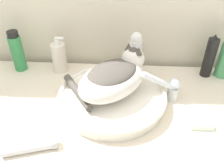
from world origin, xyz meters
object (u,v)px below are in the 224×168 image
(shampoo_bottle_tall, at_px, (17,52))
(cream_tube, at_px, (30,147))
(faucet, at_px, (169,87))
(lotion_bottle_white, at_px, (135,54))
(cat, at_px, (114,76))
(hairspray_can_black, at_px, (210,57))
(soap_bar, at_px, (200,123))
(soap_pump_bottle, at_px, (59,57))

(shampoo_bottle_tall, bearing_deg, cream_tube, -66.21)
(shampoo_bottle_tall, relative_size, cream_tube, 1.11)
(faucet, distance_m, lotion_bottle_white, 0.23)
(cat, height_order, cream_tube, cat)
(lotion_bottle_white, bearing_deg, hairspray_can_black, -0.00)
(shampoo_bottle_tall, xyz_separation_m, soap_bar, (0.78, -0.33, -0.08))
(faucet, relative_size, hairspray_can_black, 0.77)
(cat, height_order, hairspray_can_black, cat)
(shampoo_bottle_tall, xyz_separation_m, hairspray_can_black, (0.88, 0.00, 0.00))
(hairspray_can_black, xyz_separation_m, soap_pump_bottle, (-0.68, -0.00, -0.02))
(faucet, bearing_deg, cream_tube, 22.15)
(shampoo_bottle_tall, xyz_separation_m, cream_tube, (0.21, -0.48, -0.08))
(cat, relative_size, hairspray_can_black, 1.80)
(soap_pump_bottle, height_order, soap_bar, soap_pump_bottle)
(hairspray_can_black, bearing_deg, faucet, -136.41)
(cat, distance_m, hairspray_can_black, 0.47)
(faucet, bearing_deg, lotion_bottle_white, -64.39)
(cat, height_order, faucet, cat)
(soap_bar, bearing_deg, cat, 159.93)
(lotion_bottle_white, xyz_separation_m, soap_bar, (0.23, -0.33, -0.09))
(soap_pump_bottle, bearing_deg, lotion_bottle_white, 0.00)
(shampoo_bottle_tall, xyz_separation_m, lotion_bottle_white, (0.55, 0.00, 0.01))
(soap_bar, bearing_deg, soap_pump_bottle, 150.30)
(hairspray_can_black, bearing_deg, soap_pump_bottle, -180.00)
(cat, distance_m, soap_bar, 0.35)
(lotion_bottle_white, distance_m, soap_bar, 0.41)
(faucet, xyz_separation_m, soap_pump_bottle, (-0.48, 0.19, 0.01))
(hairspray_can_black, relative_size, soap_bar, 2.58)
(faucet, distance_m, hairspray_can_black, 0.28)
(hairspray_can_black, xyz_separation_m, cream_tube, (-0.67, -0.48, -0.08))
(cat, height_order, shampoo_bottle_tall, cat)
(faucet, xyz_separation_m, cream_tube, (-0.47, -0.29, -0.05))
(soap_pump_bottle, bearing_deg, faucet, -21.36)
(cat, xyz_separation_m, soap_pump_bottle, (-0.27, 0.22, -0.05))
(faucet, relative_size, soap_bar, 1.98)
(hairspray_can_black, distance_m, cream_tube, 0.82)
(shampoo_bottle_tall, relative_size, hairspray_can_black, 0.95)
(lotion_bottle_white, bearing_deg, shampoo_bottle_tall, -180.00)
(faucet, bearing_deg, cat, -2.04)
(hairspray_can_black, xyz_separation_m, soap_bar, (-0.10, -0.33, -0.08))
(soap_bar, bearing_deg, cream_tube, -165.82)
(shampoo_bottle_tall, relative_size, soap_bar, 2.46)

